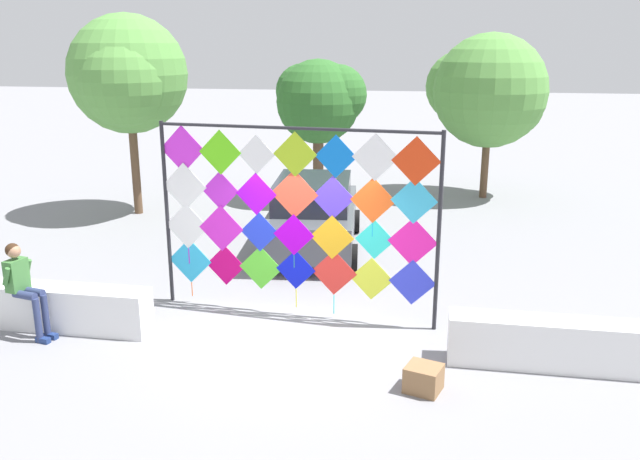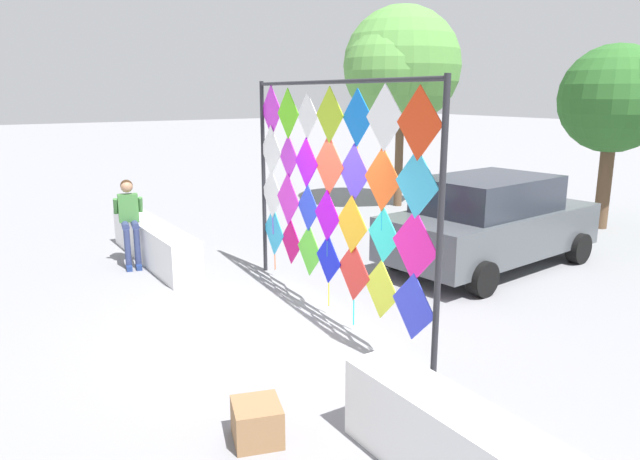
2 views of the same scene
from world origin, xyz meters
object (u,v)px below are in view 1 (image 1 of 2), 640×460
object	(u,v)px
tree_palm_like	(320,100)
tree_broadleaf	(486,91)
cardboard_box_large	(424,378)
seated_vendor	(24,283)
parked_car	(313,214)
kite_display_rack	(293,208)
tree_far_right	(127,76)

from	to	relation	value
tree_palm_like	tree_broadleaf	bearing A→B (deg)	17.68
tree_broadleaf	tree_palm_like	xyz separation A→B (m)	(-4.87, -1.55, -0.21)
cardboard_box_large	tree_palm_like	distance (m)	11.91
seated_vendor	tree_palm_like	size ratio (longest dim) A/B	0.38
parked_car	kite_display_rack	bearing A→B (deg)	-84.51
kite_display_rack	tree_palm_like	xyz separation A→B (m)	(-1.07, 8.71, 1.14)
tree_broadleaf	tree_far_right	world-z (taller)	tree_far_right
seated_vendor	tree_far_right	size ratio (longest dim) A/B	0.29
tree_broadleaf	tree_palm_like	world-z (taller)	tree_broadleaf
cardboard_box_large	tree_palm_like	size ratio (longest dim) A/B	0.11
tree_palm_like	seated_vendor	bearing A→B (deg)	-106.09
kite_display_rack	tree_palm_like	world-z (taller)	tree_palm_like
tree_broadleaf	tree_far_right	distance (m)	10.52
kite_display_rack	seated_vendor	world-z (taller)	kite_display_rack
tree_palm_like	parked_car	bearing A→B (deg)	-81.81
kite_display_rack	tree_broadleaf	distance (m)	11.02
tree_palm_like	kite_display_rack	bearing A→B (deg)	-82.99
cardboard_box_large	tree_palm_like	world-z (taller)	tree_palm_like
kite_display_rack	cardboard_box_large	size ratio (longest dim) A/B	10.53
seated_vendor	tree_palm_like	distance (m)	11.06
parked_car	tree_broadleaf	world-z (taller)	tree_broadleaf
seated_vendor	tree_palm_like	bearing A→B (deg)	73.91
tree_broadleaf	cardboard_box_large	bearing A→B (deg)	-96.63
seated_vendor	tree_broadleaf	world-z (taller)	tree_broadleaf
cardboard_box_large	tree_broadleaf	xyz separation A→B (m)	(1.46, 12.59, 3.10)
tree_far_right	tree_palm_like	xyz separation A→B (m)	(4.81, 2.54, -0.74)
parked_car	cardboard_box_large	distance (m)	6.76
parked_car	tree_palm_like	distance (m)	5.41
kite_display_rack	tree_far_right	distance (m)	8.73
tree_broadleaf	parked_car	bearing A→B (deg)	-122.89
seated_vendor	parked_car	bearing A→B (deg)	56.19
seated_vendor	tree_broadleaf	bearing A→B (deg)	56.68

